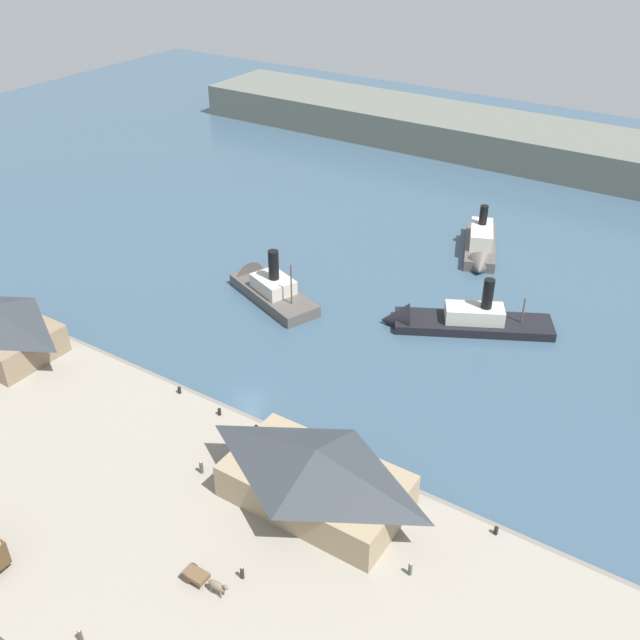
{
  "coord_description": "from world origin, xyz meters",
  "views": [
    {
      "loc": [
        48.52,
        -57.85,
        59.14
      ],
      "look_at": [
        -1.47,
        19.18,
        2.0
      ],
      "focal_mm": 40.65,
      "sensor_mm": 36.0,
      "label": 1
    }
  ],
  "objects_px": {
    "mooring_post_center_east": "(496,531)",
    "pedestrian_standing_center": "(410,569)",
    "pedestrian_near_west_shed": "(201,468)",
    "mooring_post_center_west": "(256,429)",
    "mooring_post_west": "(179,390)",
    "ferry_moored_east": "(450,320)",
    "horse_cart": "(204,579)",
    "mooring_post_east": "(219,412)",
    "ferry_shed_central_terminal": "(316,475)",
    "pedestrian_walking_west": "(80,636)",
    "pedestrian_walking_east": "(242,573)",
    "ferry_near_quay": "(266,286)",
    "ferry_outer_harbor": "(480,247)"
  },
  "relations": [
    {
      "from": "mooring_post_west",
      "to": "mooring_post_center_west",
      "type": "xyz_separation_m",
      "value": [
        13.03,
        -0.63,
        0.0
      ]
    },
    {
      "from": "pedestrian_near_west_shed",
      "to": "mooring_post_center_west",
      "type": "height_order",
      "value": "pedestrian_near_west_shed"
    },
    {
      "from": "mooring_post_center_east",
      "to": "mooring_post_center_west",
      "type": "distance_m",
      "value": 30.31
    },
    {
      "from": "ferry_near_quay",
      "to": "ferry_outer_harbor",
      "type": "bearing_deg",
      "value": 53.69
    },
    {
      "from": "ferry_shed_central_terminal",
      "to": "pedestrian_walking_east",
      "type": "bearing_deg",
      "value": -91.74
    },
    {
      "from": "pedestrian_near_west_shed",
      "to": "mooring_post_west",
      "type": "distance_m",
      "value": 15.5
    },
    {
      "from": "horse_cart",
      "to": "pedestrian_walking_east",
      "type": "distance_m",
      "value": 3.63
    },
    {
      "from": "pedestrian_near_west_shed",
      "to": "mooring_post_east",
      "type": "xyz_separation_m",
      "value": [
        -4.9,
        9.04,
        -0.32
      ]
    },
    {
      "from": "ferry_shed_central_terminal",
      "to": "pedestrian_walking_west",
      "type": "distance_m",
      "value": 26.87
    },
    {
      "from": "pedestrian_walking_west",
      "to": "ferry_moored_east",
      "type": "distance_m",
      "value": 67.51
    },
    {
      "from": "ferry_near_quay",
      "to": "ferry_outer_harbor",
      "type": "height_order",
      "value": "ferry_near_quay"
    },
    {
      "from": "mooring_post_west",
      "to": "ferry_moored_east",
      "type": "height_order",
      "value": "ferry_moored_east"
    },
    {
      "from": "horse_cart",
      "to": "mooring_post_center_west",
      "type": "xyz_separation_m",
      "value": [
        -9.42,
        20.49,
        -0.48
      ]
    },
    {
      "from": "pedestrian_standing_center",
      "to": "mooring_post_center_east",
      "type": "xyz_separation_m",
      "value": [
        5.1,
        9.32,
        -0.27
      ]
    },
    {
      "from": "mooring_post_east",
      "to": "ferry_moored_east",
      "type": "height_order",
      "value": "ferry_moored_east"
    },
    {
      "from": "ferry_shed_central_terminal",
      "to": "ferry_outer_harbor",
      "type": "distance_m",
      "value": 67.72
    },
    {
      "from": "ferry_outer_harbor",
      "to": "pedestrian_near_west_shed",
      "type": "bearing_deg",
      "value": -93.6
    },
    {
      "from": "pedestrian_walking_west",
      "to": "ferry_moored_east",
      "type": "height_order",
      "value": "ferry_moored_east"
    },
    {
      "from": "pedestrian_standing_center",
      "to": "pedestrian_walking_east",
      "type": "height_order",
      "value": "pedestrian_standing_center"
    },
    {
      "from": "mooring_post_center_east",
      "to": "pedestrian_standing_center",
      "type": "bearing_deg",
      "value": -118.72
    },
    {
      "from": "horse_cart",
      "to": "mooring_post_west",
      "type": "relative_size",
      "value": 6.01
    },
    {
      "from": "mooring_post_center_east",
      "to": "ferry_near_quay",
      "type": "xyz_separation_m",
      "value": [
        -50.55,
        28.61,
        -0.15
      ]
    },
    {
      "from": "mooring_post_center_east",
      "to": "ferry_near_quay",
      "type": "distance_m",
      "value": 58.09
    },
    {
      "from": "pedestrian_walking_east",
      "to": "ferry_outer_harbor",
      "type": "relative_size",
      "value": 0.08
    },
    {
      "from": "pedestrian_walking_east",
      "to": "mooring_post_center_west",
      "type": "relative_size",
      "value": 1.72
    },
    {
      "from": "pedestrian_standing_center",
      "to": "mooring_post_west",
      "type": "bearing_deg",
      "value": 166.33
    },
    {
      "from": "pedestrian_near_west_shed",
      "to": "mooring_post_east",
      "type": "distance_m",
      "value": 10.29
    },
    {
      "from": "mooring_post_center_east",
      "to": "ferry_outer_harbor",
      "type": "xyz_separation_m",
      "value": [
        -26.77,
        60.98,
        0.1
      ]
    },
    {
      "from": "mooring_post_center_west",
      "to": "mooring_post_center_east",
      "type": "bearing_deg",
      "value": 1.23
    },
    {
      "from": "ferry_shed_central_terminal",
      "to": "pedestrian_standing_center",
      "type": "distance_m",
      "value": 13.67
    },
    {
      "from": "ferry_shed_central_terminal",
      "to": "ferry_near_quay",
      "type": "bearing_deg",
      "value": 133.1
    },
    {
      "from": "mooring_post_west",
      "to": "mooring_post_center_west",
      "type": "distance_m",
      "value": 13.05
    },
    {
      "from": "mooring_post_center_east",
      "to": "ferry_near_quay",
      "type": "bearing_deg",
      "value": 150.49
    },
    {
      "from": "mooring_post_center_east",
      "to": "mooring_post_west",
      "type": "distance_m",
      "value": 43.33
    },
    {
      "from": "pedestrian_standing_center",
      "to": "ferry_near_quay",
      "type": "xyz_separation_m",
      "value": [
        -45.45,
        37.93,
        -0.41
      ]
    },
    {
      "from": "pedestrian_near_west_shed",
      "to": "pedestrian_standing_center",
      "type": "relative_size",
      "value": 1.07
    },
    {
      "from": "pedestrian_walking_east",
      "to": "ferry_outer_harbor",
      "type": "xyz_separation_m",
      "value": [
        -8.33,
        79.44,
        -0.16
      ]
    },
    {
      "from": "pedestrian_walking_east",
      "to": "ferry_near_quay",
      "type": "height_order",
      "value": "ferry_near_quay"
    },
    {
      "from": "mooring_post_east",
      "to": "ferry_moored_east",
      "type": "relative_size",
      "value": 0.04
    },
    {
      "from": "mooring_post_west",
      "to": "ferry_moored_east",
      "type": "distance_m",
      "value": 42.07
    },
    {
      "from": "ferry_shed_central_terminal",
      "to": "pedestrian_walking_east",
      "type": "xyz_separation_m",
      "value": [
        -0.37,
        -12.36,
        -2.95
      ]
    },
    {
      "from": "pedestrian_near_west_shed",
      "to": "pedestrian_standing_center",
      "type": "distance_m",
      "value": 26.1
    },
    {
      "from": "horse_cart",
      "to": "mooring_post_east",
      "type": "distance_m",
      "value": 25.56
    },
    {
      "from": "pedestrian_standing_center",
      "to": "mooring_post_east",
      "type": "height_order",
      "value": "pedestrian_standing_center"
    },
    {
      "from": "mooring_post_center_west",
      "to": "ferry_near_quay",
      "type": "relative_size",
      "value": 0.05
    },
    {
      "from": "ferry_shed_central_terminal",
      "to": "pedestrian_walking_west",
      "type": "relative_size",
      "value": 12.43
    },
    {
      "from": "pedestrian_walking_west",
      "to": "mooring_post_east",
      "type": "bearing_deg",
      "value": 107.78
    },
    {
      "from": "pedestrian_standing_center",
      "to": "mooring_post_center_east",
      "type": "bearing_deg",
      "value": 61.28
    },
    {
      "from": "mooring_post_east",
      "to": "mooring_post_west",
      "type": "distance_m",
      "value": 7.25
    },
    {
      "from": "mooring_post_west",
      "to": "ferry_moored_east",
      "type": "bearing_deg",
      "value": 58.35
    }
  ]
}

